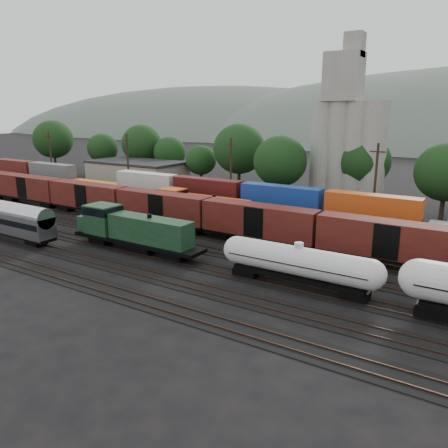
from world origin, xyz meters
The scene contains 11 objects.
ground centered at (0.00, 0.00, 0.00)m, with size 600.00×600.00×0.00m, color black.
tracks centered at (0.00, 0.00, 0.05)m, with size 180.00×33.20×0.20m.
green_locomotive centered at (-9.57, -5.00, 2.74)m, with size 18.22×3.22×4.82m.
tank_car_a centered at (11.90, -5.00, 2.51)m, with size 16.01×2.87×4.20m.
orange_locomotive centered at (-10.58, 10.00, 2.60)m, with size 18.24×3.04×4.56m.
boxcar_string centered at (-5.26, 5.00, 3.12)m, with size 122.80×2.90×4.20m.
container_wall centered at (-4.32, 15.00, 2.76)m, with size 162.08×2.60×5.80m.
grain_silo centered at (3.28, 36.00, 11.26)m, with size 13.40×5.00×29.00m.
industrial_sheds centered at (6.63, 35.25, 2.56)m, with size 119.38×17.26×5.10m.
tree_band centered at (-6.19, 37.52, 7.58)m, with size 165.95×23.21×13.90m.
utility_poles centered at (0.00, 22.00, 6.21)m, with size 122.20×0.36×12.00m.
Camera 1 is at (26.64, -41.31, 16.22)m, focal length 35.00 mm.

